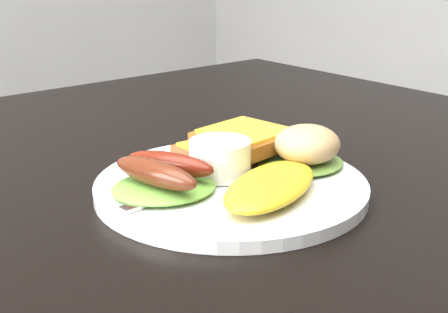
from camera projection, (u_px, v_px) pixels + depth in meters
dining_table at (77, 204)px, 0.59m from camera, size 1.20×0.80×0.04m
plate at (231, 186)px, 0.57m from camera, size 0.25×0.25×0.01m
lettuce_left at (164, 187)px, 0.54m from camera, size 0.11×0.10×0.01m
lettuce_right at (300, 163)px, 0.60m from camera, size 0.10×0.09×0.01m
omelette at (270, 185)px, 0.52m from camera, size 0.14×0.11×0.02m
sausage_a at (155, 173)px, 0.52m from camera, size 0.04×0.09×0.02m
sausage_b at (170, 164)px, 0.55m from camera, size 0.06×0.09×0.02m
ramekin at (220, 158)px, 0.57m from camera, size 0.06×0.06×0.03m
toast_a at (220, 153)px, 0.62m from camera, size 0.07×0.07×0.01m
toast_b at (246, 139)px, 0.62m from camera, size 0.09×0.09×0.01m
potato_salad at (307, 144)px, 0.59m from camera, size 0.09×0.08×0.04m
fork at (191, 188)px, 0.54m from camera, size 0.14×0.02×0.00m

